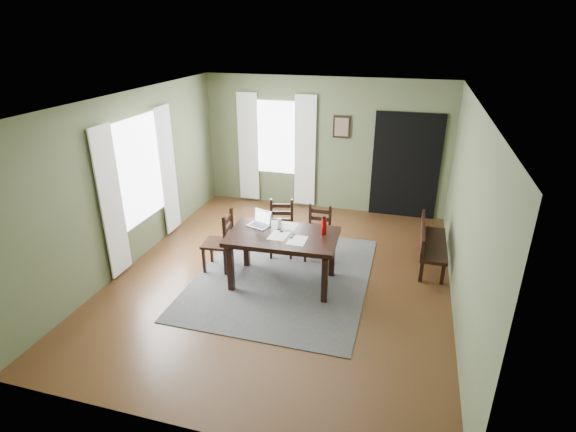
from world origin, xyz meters
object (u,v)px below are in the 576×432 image
(chair_back_left, at_px, (281,229))
(bench, at_px, (429,241))
(chair_back_right, at_px, (318,234))
(water_bottle, at_px, (324,226))
(dining_table, at_px, (283,241))
(laptop, at_px, (260,222))
(chair_end, at_px, (221,242))

(chair_back_left, bearing_deg, bench, -8.25)
(chair_back_right, xyz_separation_m, water_bottle, (0.23, -0.72, 0.49))
(dining_table, xyz_separation_m, water_bottle, (0.57, 0.18, 0.23))
(chair_back_right, bearing_deg, water_bottle, -71.55)
(chair_back_left, distance_m, water_bottle, 1.22)
(bench, xyz_separation_m, water_bottle, (-1.54, -0.96, 0.51))
(laptop, bearing_deg, chair_back_left, 98.01)
(dining_table, distance_m, laptop, 0.50)
(chair_back_right, relative_size, laptop, 2.34)
(chair_back_left, xyz_separation_m, laptop, (-0.13, -0.68, 0.41))
(chair_back_left, bearing_deg, chair_back_right, -14.14)
(dining_table, xyz_separation_m, laptop, (-0.42, 0.23, 0.15))
(laptop, relative_size, water_bottle, 1.38)
(dining_table, height_order, chair_back_right, chair_back_right)
(chair_end, xyz_separation_m, bench, (3.16, 1.02, -0.06))
(chair_end, xyz_separation_m, chair_back_right, (1.39, 0.78, -0.04))
(chair_back_left, height_order, water_bottle, water_bottle)
(chair_back_right, bearing_deg, chair_end, -150.13)
(bench, xyz_separation_m, laptop, (-2.52, -0.92, 0.44))
(chair_back_right, xyz_separation_m, laptop, (-0.76, -0.68, 0.42))
(chair_end, distance_m, chair_back_right, 1.59)
(chair_back_right, height_order, laptop, laptop)
(dining_table, relative_size, chair_back_right, 1.83)
(chair_end, relative_size, bench, 0.77)
(dining_table, bearing_deg, water_bottle, 15.37)
(chair_back_left, xyz_separation_m, bench, (2.39, 0.24, -0.03))
(dining_table, xyz_separation_m, chair_end, (-1.05, 0.13, -0.22))
(chair_back_left, height_order, bench, chair_back_left)
(bench, distance_m, water_bottle, 1.88)
(chair_end, relative_size, water_bottle, 3.55)
(laptop, bearing_deg, dining_table, -9.69)
(chair_end, height_order, laptop, laptop)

